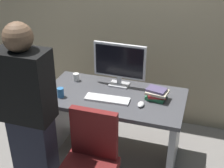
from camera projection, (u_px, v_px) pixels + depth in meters
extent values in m
plane|color=gray|center=(113.00, 154.00, 3.37)|extent=(9.00, 9.00, 0.00)
cube|color=#4C4C51|center=(114.00, 97.00, 3.03)|extent=(1.38, 0.72, 0.04)
cube|color=#B2B2B7|center=(58.00, 117.00, 3.37)|extent=(0.06, 0.64, 0.70)
cube|color=#B2B2B7|center=(175.00, 139.00, 3.03)|extent=(0.06, 0.64, 0.70)
cube|color=maroon|center=(94.00, 133.00, 2.51)|extent=(0.40, 0.06, 0.44)
cube|color=#262838|center=(36.00, 159.00, 2.67)|extent=(0.34, 0.20, 0.85)
cube|color=black|center=(25.00, 86.00, 2.34)|extent=(0.40, 0.24, 0.58)
sphere|color=brown|center=(18.00, 37.00, 2.16)|extent=(0.22, 0.22, 0.22)
cube|color=silver|center=(119.00, 84.00, 3.21)|extent=(0.20, 0.15, 0.02)
cube|color=silver|center=(119.00, 80.00, 3.18)|extent=(0.04, 0.03, 0.08)
cube|color=silver|center=(120.00, 61.00, 3.08)|extent=(0.54, 0.04, 0.36)
cube|color=black|center=(119.00, 61.00, 3.07)|extent=(0.50, 0.02, 0.32)
cube|color=white|center=(107.00, 99.00, 2.94)|extent=(0.44, 0.15, 0.02)
ellipsoid|color=white|center=(141.00, 104.00, 2.84)|extent=(0.06, 0.10, 0.03)
cylinder|color=#3372B2|center=(61.00, 93.00, 2.97)|extent=(0.06, 0.06, 0.10)
cylinder|color=white|center=(76.00, 77.00, 3.28)|extent=(0.07, 0.07, 0.08)
cube|color=#338C59|center=(156.00, 97.00, 2.96)|extent=(0.20, 0.17, 0.04)
cube|color=red|center=(157.00, 94.00, 2.94)|extent=(0.19, 0.19, 0.03)
cube|color=beige|center=(157.00, 92.00, 2.92)|extent=(0.22, 0.18, 0.02)
cube|color=#594C72|center=(156.00, 90.00, 2.91)|extent=(0.20, 0.16, 0.02)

